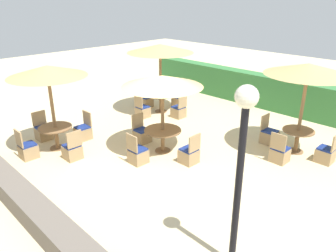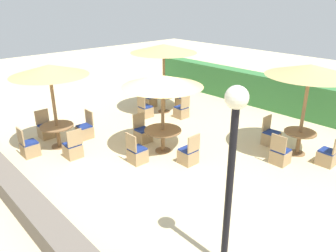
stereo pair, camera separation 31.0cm
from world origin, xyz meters
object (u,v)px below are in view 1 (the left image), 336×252
parasol_back_right (308,70)px  patio_chair_front_left_west (43,132)px  patio_chair_back_right_east (326,154)px  parasol_center (162,81)px  patio_chair_back_left_south (142,111)px  round_table_center (163,134)px  patio_chair_front_left_south (28,150)px  round_table_back_left (161,98)px  patio_chair_front_left_north (83,132)px  patio_chair_front_left_east (72,151)px  patio_chair_center_east (189,155)px  round_table_front_left (56,132)px  round_table_back_right (298,136)px  patio_chair_back_right_south (280,153)px  patio_chair_back_left_north (179,100)px  lamp_post (242,146)px  patio_chair_back_right_west (269,136)px  patio_chair_back_left_west (146,101)px  patio_chair_back_left_east (179,111)px  parasol_front_left (47,72)px  patio_chair_center_west (142,134)px  patio_chair_center_south (138,155)px

parasol_back_right → patio_chair_front_left_west: size_ratio=2.94×
patio_chair_back_right_east → parasol_center: (-3.83, -2.84, 1.95)m
patio_chair_back_left_south → parasol_center: (2.74, -1.52, 1.95)m
round_table_center → patio_chair_front_left_south: size_ratio=1.21×
parasol_back_right → patio_chair_back_right_east: parasol_back_right is taller
round_table_back_left → patio_chair_front_left_north: patio_chair_front_left_north is taller
patio_chair_back_left_south → patio_chair_front_left_east: 3.96m
patio_chair_center_east → round_table_front_left: size_ratio=0.91×
round_table_back_right → patio_chair_front_left_north: size_ratio=1.00×
patio_chair_front_left_south → patio_chair_back_right_south: bearing=43.5°
patio_chair_back_left_north → parasol_back_right: (5.58, -0.64, 2.30)m
lamp_post → round_table_back_right: lamp_post is taller
patio_chair_front_left_south → patio_chair_back_right_west: bearing=53.4°
patio_chair_front_left_north → patio_chair_front_left_east: 1.44m
round_table_back_right → patio_chair_front_left_east: bearing=-130.7°
patio_chair_back_right_east → patio_chair_back_right_south: (-0.95, -0.92, 0.00)m
round_table_back_left → patio_chair_back_left_south: patio_chair_back_left_south is taller
patio_chair_back_left_west → patio_chair_back_left_north: (0.97, 1.04, 0.00)m
patio_chair_back_left_east → patio_chair_back_right_south: same height
round_table_back_left → patio_chair_front_left_east: patio_chair_front_left_east is taller
lamp_post → patio_chair_back_right_south: lamp_post is taller
round_table_back_right → parasol_front_left: size_ratio=0.35×
patio_chair_center_west → parasol_center: bearing=90.7°
parasol_back_right → patio_chair_back_right_east: (0.91, -0.05, -2.30)m
patio_chair_back_left_east → patio_chair_center_west: same height
patio_chair_front_left_north → round_table_center: bearing=-153.7°
patio_chair_back_left_east → patio_chair_back_left_west: size_ratio=1.00×
patio_chair_back_left_south → patio_chair_back_left_west: (-0.90, 0.97, 0.00)m
patio_chair_center_south → patio_chair_front_left_south: 3.29m
patio_chair_back_left_west → patio_chair_front_left_south: 5.76m
patio_chair_front_left_south → patio_chair_back_right_east: bearing=43.6°
parasol_center → patio_chair_center_west: size_ratio=2.56×
patio_chair_back_left_east → round_table_front_left: 4.81m
round_table_back_left → patio_chair_front_left_north: (0.17, -3.73, -0.31)m
patio_chair_center_west → parasol_back_right: bearing=126.6°
patio_chair_back_right_south → round_table_back_right: bearing=87.4°
round_table_center → patio_chair_front_left_east: 2.71m
patio_chair_center_east → lamp_post: bearing=-126.6°
parasol_front_left → round_table_front_left: size_ratio=2.58×
patio_chair_back_left_west → parasol_back_right: size_ratio=0.34×
round_table_back_left → patio_chair_back_right_west: size_ratio=1.12×
round_table_back_left → patio_chair_back_right_south: bearing=-5.8°
patio_chair_back_left_west → patio_chair_back_left_north: same height
patio_chair_back_right_west → round_table_front_left: bearing=-41.3°
patio_chair_back_left_west → patio_chair_back_left_north: 1.42m
lamp_post → patio_chair_center_south: 4.78m
patio_chair_back_right_south → patio_chair_front_left_south: size_ratio=1.00×
patio_chair_back_right_west → round_table_center: size_ratio=0.82×
round_table_back_right → patio_chair_center_west: patio_chair_center_west is taller
patio_chair_back_right_west → round_table_center: bearing=-34.9°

